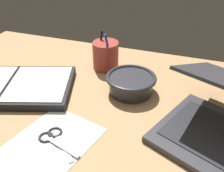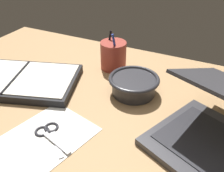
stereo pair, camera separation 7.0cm
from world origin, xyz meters
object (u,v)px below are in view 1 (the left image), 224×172
Objects in this scene: planner at (10,86)px; scissors at (54,138)px; bowl at (131,83)px; pen_cup at (106,55)px.

planner is 3.48× the size of scissors.
bowl is 29.66cm from scissors.
pen_cup reaches higher than bowl.
pen_cup is 34.29cm from planner.
pen_cup is (-12.99, 12.24, 1.84)cm from bowl.
scissors is (0.31, -38.90, -4.76)cm from pen_cup.
bowl is 0.36× the size of planner.
pen_cup is at bearing 26.68° from planner.
bowl is 1.11× the size of pen_cup.
bowl is 1.25× the size of scissors.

